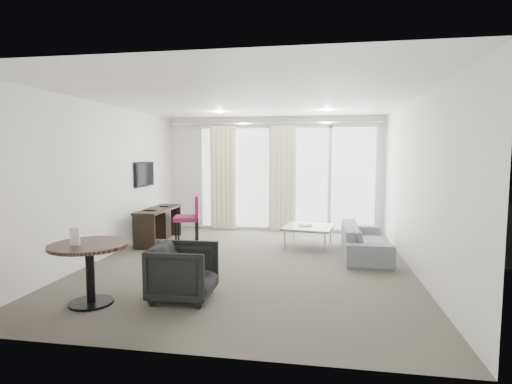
% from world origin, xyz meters
% --- Properties ---
extents(floor, '(5.00, 6.00, 0.00)m').
position_xyz_m(floor, '(0.00, 0.00, 0.00)').
color(floor, '#555246').
rests_on(floor, ground).
extents(ceiling, '(5.00, 6.00, 0.00)m').
position_xyz_m(ceiling, '(0.00, 0.00, 2.60)').
color(ceiling, white).
rests_on(ceiling, ground).
extents(wall_left, '(0.00, 6.00, 2.60)m').
position_xyz_m(wall_left, '(-2.50, 0.00, 1.30)').
color(wall_left, silver).
rests_on(wall_left, ground).
extents(wall_right, '(0.00, 6.00, 2.60)m').
position_xyz_m(wall_right, '(2.50, 0.00, 1.30)').
color(wall_right, silver).
rests_on(wall_right, ground).
extents(wall_front, '(5.00, 0.00, 2.60)m').
position_xyz_m(wall_front, '(0.00, -3.00, 1.30)').
color(wall_front, silver).
rests_on(wall_front, ground).
extents(window_panel, '(4.00, 0.02, 2.38)m').
position_xyz_m(window_panel, '(0.30, 2.98, 1.20)').
color(window_panel, white).
rests_on(window_panel, ground).
extents(window_frame, '(4.10, 0.06, 2.44)m').
position_xyz_m(window_frame, '(0.30, 2.97, 1.20)').
color(window_frame, white).
rests_on(window_frame, ground).
extents(curtain_left, '(0.60, 0.20, 2.38)m').
position_xyz_m(curtain_left, '(-1.15, 2.82, 1.20)').
color(curtain_left, beige).
rests_on(curtain_left, ground).
extents(curtain_right, '(0.60, 0.20, 2.38)m').
position_xyz_m(curtain_right, '(0.25, 2.82, 1.20)').
color(curtain_right, beige).
rests_on(curtain_right, ground).
extents(curtain_track, '(4.80, 0.04, 0.04)m').
position_xyz_m(curtain_track, '(0.00, 2.82, 2.45)').
color(curtain_track, '#B2B2B7').
rests_on(curtain_track, ceiling).
extents(downlight_a, '(0.12, 0.12, 0.02)m').
position_xyz_m(downlight_a, '(-0.90, 1.60, 2.59)').
color(downlight_a, '#FFE0B2').
rests_on(downlight_a, ceiling).
extents(downlight_b, '(0.12, 0.12, 0.02)m').
position_xyz_m(downlight_b, '(1.20, 1.60, 2.59)').
color(downlight_b, '#FFE0B2').
rests_on(downlight_b, ceiling).
extents(desk, '(0.45, 1.44, 0.68)m').
position_xyz_m(desk, '(-2.08, 1.24, 0.34)').
color(desk, black).
rests_on(desk, floor).
extents(tv, '(0.05, 0.80, 0.50)m').
position_xyz_m(tv, '(-2.46, 1.45, 1.35)').
color(tv, black).
rests_on(tv, wall_left).
extents(desk_chair, '(0.61, 0.59, 0.95)m').
position_xyz_m(desk_chair, '(-1.51, 1.30, 0.47)').
color(desk_chair, maroon).
rests_on(desk_chair, floor).
extents(round_table, '(1.20, 1.20, 0.72)m').
position_xyz_m(round_table, '(-1.52, -2.04, 0.36)').
color(round_table, black).
rests_on(round_table, floor).
extents(menu_card, '(0.11, 0.04, 0.20)m').
position_xyz_m(menu_card, '(-1.63, -2.15, 0.72)').
color(menu_card, white).
rests_on(menu_card, round_table).
extents(tub_armchair, '(0.76, 0.74, 0.67)m').
position_xyz_m(tub_armchair, '(-0.51, -1.70, 0.34)').
color(tub_armchair, black).
rests_on(tub_armchair, floor).
extents(coffee_table, '(1.02, 1.02, 0.40)m').
position_xyz_m(coffee_table, '(0.89, 1.30, 0.20)').
color(coffee_table, gray).
rests_on(coffee_table, floor).
extents(remote, '(0.09, 0.17, 0.02)m').
position_xyz_m(remote, '(0.91, 1.34, 0.36)').
color(remote, black).
rests_on(remote, coffee_table).
extents(magazine, '(0.29, 0.33, 0.02)m').
position_xyz_m(magazine, '(0.82, 1.34, 0.36)').
color(magazine, gray).
rests_on(magazine, coffee_table).
extents(sofa, '(0.73, 1.86, 0.54)m').
position_xyz_m(sofa, '(1.88, 0.81, 0.27)').
color(sofa, slate).
rests_on(sofa, floor).
extents(terrace_slab, '(5.60, 3.00, 0.12)m').
position_xyz_m(terrace_slab, '(0.30, 4.50, -0.06)').
color(terrace_slab, '#4D4D50').
rests_on(terrace_slab, ground).
extents(rattan_chair_a, '(0.70, 0.70, 0.79)m').
position_xyz_m(rattan_chair_a, '(1.36, 4.40, 0.39)').
color(rattan_chair_a, brown).
rests_on(rattan_chair_a, terrace_slab).
extents(rattan_chair_b, '(0.71, 0.71, 0.86)m').
position_xyz_m(rattan_chair_b, '(1.86, 4.85, 0.43)').
color(rattan_chair_b, brown).
rests_on(rattan_chair_b, terrace_slab).
extents(rattan_table, '(0.51, 0.51, 0.50)m').
position_xyz_m(rattan_table, '(0.98, 4.67, 0.25)').
color(rattan_table, brown).
rests_on(rattan_table, terrace_slab).
extents(balustrade, '(5.50, 0.06, 1.05)m').
position_xyz_m(balustrade, '(0.30, 5.95, 0.50)').
color(balustrade, '#B2B2B7').
rests_on(balustrade, terrace_slab).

